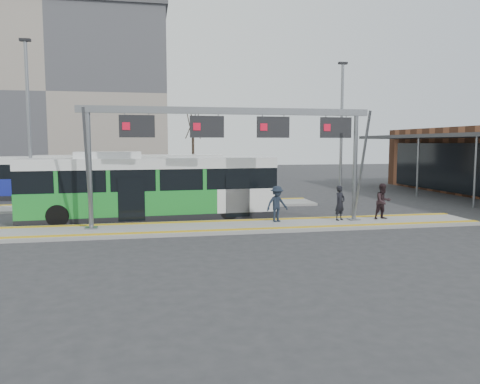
% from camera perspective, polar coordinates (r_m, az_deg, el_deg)
% --- Properties ---
extents(ground, '(120.00, 120.00, 0.00)m').
position_cam_1_polar(ground, '(21.00, 0.22, -4.40)').
color(ground, '#2D2D30').
rests_on(ground, ground).
extents(platform_main, '(22.00, 3.00, 0.15)m').
position_cam_1_polar(platform_main, '(20.99, 0.22, -4.20)').
color(platform_main, gray).
rests_on(platform_main, ground).
extents(platform_second, '(20.00, 3.00, 0.15)m').
position_cam_1_polar(platform_second, '(28.50, -10.88, -1.62)').
color(platform_second, gray).
rests_on(platform_second, ground).
extents(tactile_main, '(22.00, 2.65, 0.02)m').
position_cam_1_polar(tactile_main, '(20.97, 0.22, -3.97)').
color(tactile_main, gold).
rests_on(tactile_main, platform_main).
extents(tactile_second, '(20.00, 0.35, 0.02)m').
position_cam_1_polar(tactile_second, '(29.63, -10.90, -1.17)').
color(tactile_second, gold).
rests_on(tactile_second, platform_second).
extents(gantry, '(13.00, 1.68, 5.20)m').
position_cam_1_polar(gantry, '(20.85, -0.86, 7.39)').
color(gantry, slate).
rests_on(gantry, platform_main).
extents(apartment_block, '(24.50, 12.50, 18.40)m').
position_cam_1_polar(apartment_block, '(57.39, -21.40, 10.97)').
color(apartment_block, gray).
rests_on(apartment_block, ground).
extents(hero_bus, '(12.41, 3.32, 3.38)m').
position_cam_1_polar(hero_bus, '(23.65, -10.80, 0.43)').
color(hero_bus, black).
rests_on(hero_bus, ground).
extents(bg_bus_green, '(12.10, 2.81, 3.01)m').
position_cam_1_polar(bg_bus_green, '(32.05, -13.18, 1.70)').
color(bg_bus_green, black).
rests_on(bg_bus_green, ground).
extents(bg_bus_blue, '(11.11, 2.83, 2.88)m').
position_cam_1_polar(bg_bus_blue, '(35.27, -25.15, 1.55)').
color(bg_bus_blue, black).
rests_on(bg_bus_blue, ground).
extents(passenger_a, '(0.71, 0.64, 1.64)m').
position_cam_1_polar(passenger_a, '(22.57, 12.09, -1.32)').
color(passenger_a, black).
rests_on(passenger_a, platform_main).
extents(passenger_b, '(0.94, 0.79, 1.71)m').
position_cam_1_polar(passenger_b, '(23.45, 17.05, -1.09)').
color(passenger_b, black).
rests_on(passenger_b, platform_main).
extents(passenger_c, '(1.20, 0.88, 1.67)m').
position_cam_1_polar(passenger_c, '(21.70, 4.53, -1.46)').
color(passenger_c, '#1A2230').
rests_on(passenger_c, platform_main).
extents(tree_left, '(1.40, 1.40, 8.96)m').
position_cam_1_polar(tree_left, '(52.79, -10.08, 9.13)').
color(tree_left, '#382B21').
rests_on(tree_left, ground).
extents(tree_mid, '(1.40, 1.40, 7.62)m').
position_cam_1_polar(tree_mid, '(52.00, -5.77, 8.12)').
color(tree_mid, '#382B21').
rests_on(tree_mid, ground).
extents(lamp_west, '(0.50, 0.25, 8.62)m').
position_cam_1_polar(lamp_west, '(24.47, -24.33, 7.25)').
color(lamp_west, slate).
rests_on(lamp_west, ground).
extents(lamp_east, '(0.50, 0.25, 8.36)m').
position_cam_1_polar(lamp_east, '(27.70, 12.25, 7.15)').
color(lamp_east, slate).
rests_on(lamp_east, ground).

